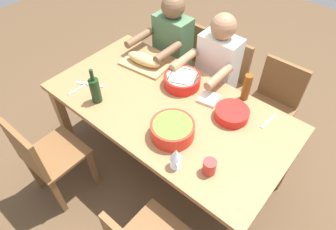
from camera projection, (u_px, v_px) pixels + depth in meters
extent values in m
plane|color=brown|center=(168.00, 162.00, 2.76)|extent=(8.00, 8.00, 0.00)
cube|color=#9E7044|center=(168.00, 107.00, 2.23)|extent=(1.86, 0.98, 0.04)
cube|color=#9E7044|center=(63.00, 117.00, 2.66)|extent=(0.07, 0.07, 0.70)
cube|color=#9E7044|center=(131.00, 72.00, 3.12)|extent=(0.07, 0.07, 0.70)
cube|color=#9E7044|center=(287.00, 161.00, 2.34)|extent=(0.07, 0.07, 0.70)
cube|color=brown|center=(56.00, 153.00, 2.28)|extent=(0.40, 0.40, 0.03)
cube|color=brown|center=(25.00, 151.00, 2.03)|extent=(0.38, 0.04, 0.40)
cube|color=brown|center=(68.00, 146.00, 2.61)|extent=(0.04, 0.04, 0.42)
cube|color=brown|center=(93.00, 168.00, 2.46)|extent=(0.04, 0.04, 0.42)
cube|color=brown|center=(34.00, 172.00, 2.43)|extent=(0.04, 0.04, 0.42)
cube|color=brown|center=(58.00, 196.00, 2.28)|extent=(0.04, 0.04, 0.42)
cube|color=brown|center=(267.00, 111.00, 2.59)|extent=(0.40, 0.40, 0.03)
cube|color=brown|center=(283.00, 82.00, 2.54)|extent=(0.38, 0.04, 0.40)
cube|color=brown|center=(269.00, 149.00, 2.59)|extent=(0.04, 0.04, 0.42)
cube|color=brown|center=(235.00, 130.00, 2.74)|extent=(0.04, 0.04, 0.42)
cube|color=brown|center=(286.00, 127.00, 2.77)|extent=(0.04, 0.04, 0.42)
cube|color=brown|center=(254.00, 110.00, 2.92)|extent=(0.04, 0.04, 0.42)
cube|color=brown|center=(218.00, 87.00, 2.82)|extent=(0.40, 0.40, 0.03)
cube|color=brown|center=(231.00, 59.00, 2.76)|extent=(0.38, 0.04, 0.40)
cube|color=brown|center=(220.00, 121.00, 2.82)|extent=(0.04, 0.04, 0.42)
cube|color=brown|center=(191.00, 105.00, 2.97)|extent=(0.04, 0.04, 0.42)
cube|color=brown|center=(238.00, 102.00, 3.00)|extent=(0.04, 0.04, 0.42)
cube|color=brown|center=(211.00, 88.00, 3.15)|extent=(0.04, 0.04, 0.42)
cylinder|color=#2D2D38|center=(209.00, 119.00, 2.82)|extent=(0.11, 0.11, 0.45)
cylinder|color=#2D2D38|center=(196.00, 111.00, 2.90)|extent=(0.11, 0.11, 0.45)
cube|color=white|center=(218.00, 65.00, 2.58)|extent=(0.34, 0.20, 0.55)
cylinder|color=#9E7251|center=(219.00, 77.00, 2.28)|extent=(0.07, 0.30, 0.07)
cylinder|color=#9E7251|center=(184.00, 60.00, 2.43)|extent=(0.07, 0.30, 0.07)
sphere|color=#9E7251|center=(224.00, 26.00, 2.31)|extent=(0.21, 0.21, 0.21)
cube|color=brown|center=(176.00, 65.00, 3.05)|extent=(0.40, 0.40, 0.03)
cube|color=brown|center=(188.00, 40.00, 2.99)|extent=(0.38, 0.04, 0.40)
cube|color=brown|center=(178.00, 97.00, 3.05)|extent=(0.04, 0.04, 0.42)
cube|color=brown|center=(153.00, 83.00, 3.20)|extent=(0.04, 0.04, 0.42)
cube|color=brown|center=(198.00, 81.00, 3.23)|extent=(0.04, 0.04, 0.42)
cube|color=brown|center=(174.00, 69.00, 3.38)|extent=(0.04, 0.04, 0.42)
cylinder|color=#2D2D38|center=(168.00, 95.00, 3.05)|extent=(0.11, 0.11, 0.45)
cylinder|color=#2D2D38|center=(157.00, 88.00, 3.12)|extent=(0.11, 0.11, 0.45)
cube|color=#4C724C|center=(173.00, 44.00, 2.81)|extent=(0.34, 0.20, 0.55)
cylinder|color=brown|center=(168.00, 52.00, 2.50)|extent=(0.07, 0.30, 0.07)
cylinder|color=brown|center=(139.00, 38.00, 2.66)|extent=(0.07, 0.30, 0.07)
sphere|color=brown|center=(173.00, 6.00, 2.54)|extent=(0.21, 0.21, 0.21)
cube|color=brown|center=(154.00, 219.00, 2.16)|extent=(0.04, 0.04, 0.42)
cylinder|color=red|center=(182.00, 80.00, 2.34)|extent=(0.29, 0.29, 0.09)
cylinder|color=beige|center=(182.00, 78.00, 2.32)|extent=(0.26, 0.26, 0.03)
cylinder|color=red|center=(172.00, 130.00, 1.98)|extent=(0.30, 0.30, 0.11)
cylinder|color=#669E33|center=(173.00, 126.00, 1.95)|extent=(0.26, 0.26, 0.04)
cylinder|color=red|center=(232.00, 114.00, 2.11)|extent=(0.24, 0.24, 0.07)
cylinder|color=#2D7028|center=(232.00, 111.00, 2.09)|extent=(0.21, 0.21, 0.03)
cube|color=tan|center=(144.00, 65.00, 2.54)|extent=(0.42, 0.27, 0.02)
ellipsoid|color=tan|center=(144.00, 59.00, 2.50)|extent=(0.33, 0.15, 0.09)
cylinder|color=#193819|center=(95.00, 91.00, 2.18)|extent=(0.08, 0.08, 0.20)
cylinder|color=#193819|center=(92.00, 75.00, 2.07)|extent=(0.03, 0.03, 0.09)
cylinder|color=brown|center=(247.00, 87.00, 2.19)|extent=(0.06, 0.06, 0.22)
cylinder|color=silver|center=(176.00, 166.00, 1.84)|extent=(0.07, 0.07, 0.01)
cylinder|color=silver|center=(176.00, 162.00, 1.81)|extent=(0.01, 0.01, 0.07)
cone|color=silver|center=(176.00, 154.00, 1.76)|extent=(0.08, 0.08, 0.08)
cube|color=silver|center=(78.00, 89.00, 2.33)|extent=(0.03, 0.17, 0.01)
cube|color=silver|center=(268.00, 121.00, 2.10)|extent=(0.03, 0.17, 0.01)
cube|color=silver|center=(209.00, 90.00, 2.33)|extent=(0.03, 0.17, 0.01)
cylinder|color=red|center=(209.00, 167.00, 1.78)|extent=(0.08, 0.08, 0.10)
cube|color=silver|center=(90.00, 84.00, 2.37)|extent=(0.22, 0.13, 0.01)
cube|color=white|center=(209.00, 99.00, 2.25)|extent=(0.16, 0.16, 0.02)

